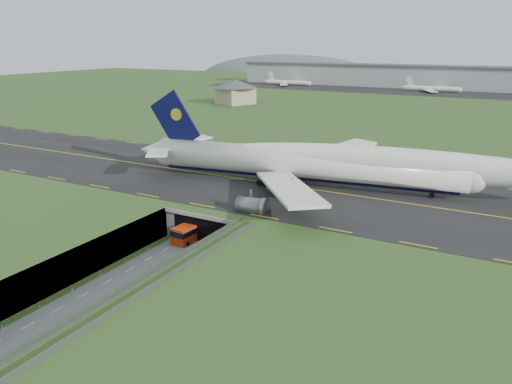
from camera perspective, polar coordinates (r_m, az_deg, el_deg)
The scene contains 10 objects.
ground at distance 92.06m, azimuth -9.30°, elevation -7.43°, with size 900.00×900.00×0.00m, color #335522.
airfield_deck at distance 90.88m, azimuth -9.38°, elevation -5.70°, with size 800.00×800.00×6.00m, color gray.
trench_road at distance 86.85m, azimuth -12.36°, elevation -9.09°, with size 12.00×75.00×0.20m, color slate.
taxiway at distance 116.03m, azimuth 0.56°, elevation 1.15°, with size 800.00×44.00×0.18m, color black.
tunnel_portal at distance 103.45m, azimuth -3.72°, elevation -2.47°, with size 17.00×22.30×6.00m.
guideway at distance 70.20m, azimuth -11.97°, elevation -10.85°, with size 3.00×53.00×7.05m.
jumbo_jet at distance 110.68m, azimuth 8.82°, elevation 3.17°, with size 100.53×63.10×21.09m.
shuttle_tram at distance 98.46m, azimuth -7.46°, elevation -4.52°, with size 3.78×8.60×3.40m.
service_building at distance 263.77m, azimuth -2.43°, elevation 11.63°, with size 30.16×30.16×12.60m.
cargo_terminal at distance 369.41m, azimuth 20.99°, elevation 12.14°, with size 320.00×67.00×15.60m.
Camera 1 is at (52.77, -65.43, 37.55)m, focal length 35.00 mm.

